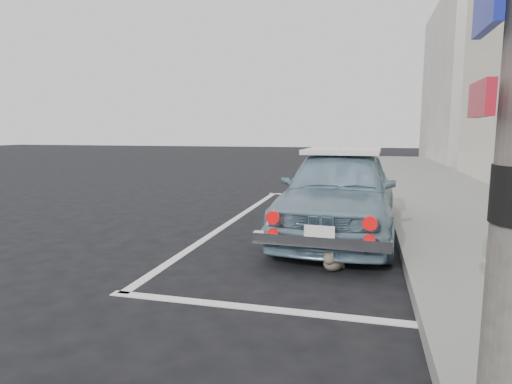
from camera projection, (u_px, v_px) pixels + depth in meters
ground at (227, 285)px, 4.40m from camera, size 80.00×80.00×0.00m
sidewalk at (511, 248)px, 5.52m from camera, size 2.80×40.00×0.15m
building_far at (471, 83)px, 21.45m from camera, size 3.50×10.00×8.00m
pline_rear at (262, 309)px, 3.80m from camera, size 3.00×0.12×0.01m
pline_front at (329, 196)px, 10.51m from camera, size 3.00×0.12×0.01m
pline_side at (232, 221)px, 7.50m from camera, size 0.12×7.00×0.01m
retro_coupe at (340, 191)px, 6.43m from camera, size 1.77×4.02×1.34m
cat at (333, 260)px, 4.83m from camera, size 0.31×0.48×0.27m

